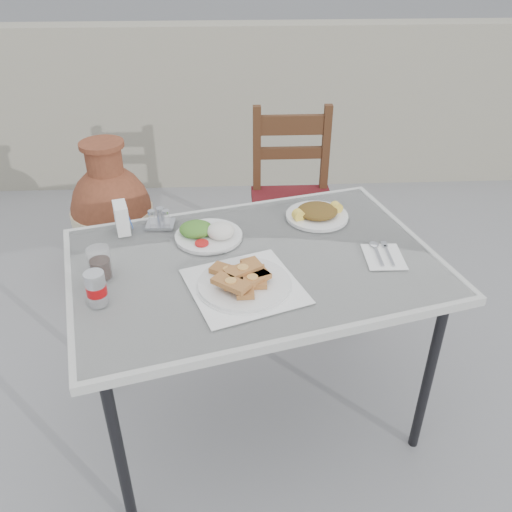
{
  "coord_description": "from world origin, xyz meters",
  "views": [
    {
      "loc": [
        -0.09,
        -1.59,
        1.87
      ],
      "look_at": [
        -0.0,
        0.1,
        0.78
      ],
      "focal_mm": 38.0,
      "sensor_mm": 36.0,
      "label": 1
    }
  ],
  "objects_px": {
    "cafe_table": "(255,272)",
    "condiment_caddy": "(160,220)",
    "salad_chopped_plate": "(317,213)",
    "napkin_holder": "(122,218)",
    "pide_plate": "(244,278)",
    "cola_glass": "(100,265)",
    "terracotta_urn": "(113,214)",
    "chair": "(293,201)",
    "salad_rice_plate": "(208,232)",
    "soda_can": "(96,288)"
  },
  "relations": [
    {
      "from": "salad_chopped_plate",
      "to": "terracotta_urn",
      "type": "distance_m",
      "value": 1.43
    },
    {
      "from": "napkin_holder",
      "to": "chair",
      "type": "xyz_separation_m",
      "value": [
        0.76,
        0.79,
        -0.34
      ]
    },
    {
      "from": "cafe_table",
      "to": "pide_plate",
      "type": "bearing_deg",
      "value": -104.6
    },
    {
      "from": "napkin_holder",
      "to": "chair",
      "type": "height_order",
      "value": "chair"
    },
    {
      "from": "cafe_table",
      "to": "chair",
      "type": "height_order",
      "value": "chair"
    },
    {
      "from": "pide_plate",
      "to": "salad_chopped_plate",
      "type": "bearing_deg",
      "value": 56.21
    },
    {
      "from": "cola_glass",
      "to": "terracotta_urn",
      "type": "bearing_deg",
      "value": 100.85
    },
    {
      "from": "salad_rice_plate",
      "to": "cola_glass",
      "type": "relative_size",
      "value": 2.34
    },
    {
      "from": "pide_plate",
      "to": "napkin_holder",
      "type": "height_order",
      "value": "napkin_holder"
    },
    {
      "from": "condiment_caddy",
      "to": "terracotta_urn",
      "type": "distance_m",
      "value": 1.09
    },
    {
      "from": "salad_chopped_plate",
      "to": "napkin_holder",
      "type": "height_order",
      "value": "napkin_holder"
    },
    {
      "from": "cola_glass",
      "to": "napkin_holder",
      "type": "height_order",
      "value": "napkin_holder"
    },
    {
      "from": "pide_plate",
      "to": "cafe_table",
      "type": "bearing_deg",
      "value": 75.4
    },
    {
      "from": "salad_chopped_plate",
      "to": "cola_glass",
      "type": "height_order",
      "value": "cola_glass"
    },
    {
      "from": "pide_plate",
      "to": "condiment_caddy",
      "type": "height_order",
      "value": "condiment_caddy"
    },
    {
      "from": "cafe_table",
      "to": "salad_rice_plate",
      "type": "relative_size",
      "value": 5.76
    },
    {
      "from": "salad_chopped_plate",
      "to": "cola_glass",
      "type": "xyz_separation_m",
      "value": [
        -0.8,
        -0.39,
        0.03
      ]
    },
    {
      "from": "salad_rice_plate",
      "to": "condiment_caddy",
      "type": "xyz_separation_m",
      "value": [
        -0.19,
        0.1,
        0.0
      ]
    },
    {
      "from": "cafe_table",
      "to": "napkin_holder",
      "type": "xyz_separation_m",
      "value": [
        -0.51,
        0.23,
        0.12
      ]
    },
    {
      "from": "salad_rice_plate",
      "to": "chair",
      "type": "bearing_deg",
      "value": 63.32
    },
    {
      "from": "cola_glass",
      "to": "condiment_caddy",
      "type": "distance_m",
      "value": 0.38
    },
    {
      "from": "cafe_table",
      "to": "napkin_holder",
      "type": "height_order",
      "value": "napkin_holder"
    },
    {
      "from": "condiment_caddy",
      "to": "chair",
      "type": "bearing_deg",
      "value": 50.58
    },
    {
      "from": "pide_plate",
      "to": "napkin_holder",
      "type": "bearing_deg",
      "value": 139.51
    },
    {
      "from": "terracotta_urn",
      "to": "napkin_holder",
      "type": "bearing_deg",
      "value": -74.29
    },
    {
      "from": "terracotta_urn",
      "to": "condiment_caddy",
      "type": "bearing_deg",
      "value": -65.86
    },
    {
      "from": "pide_plate",
      "to": "terracotta_urn",
      "type": "bearing_deg",
      "value": 118.59
    },
    {
      "from": "condiment_caddy",
      "to": "chair",
      "type": "distance_m",
      "value": 1.03
    },
    {
      "from": "salad_chopped_plate",
      "to": "terracotta_urn",
      "type": "xyz_separation_m",
      "value": [
        -1.04,
        0.87,
        -0.44
      ]
    },
    {
      "from": "soda_can",
      "to": "cola_glass",
      "type": "bearing_deg",
      "value": 96.75
    },
    {
      "from": "napkin_holder",
      "to": "condiment_caddy",
      "type": "xyz_separation_m",
      "value": [
        0.14,
        0.03,
        -0.03
      ]
    },
    {
      "from": "salad_rice_plate",
      "to": "cola_glass",
      "type": "height_order",
      "value": "cola_glass"
    },
    {
      "from": "cafe_table",
      "to": "chair",
      "type": "bearing_deg",
      "value": 75.84
    },
    {
      "from": "napkin_holder",
      "to": "condiment_caddy",
      "type": "distance_m",
      "value": 0.15
    },
    {
      "from": "cola_glass",
      "to": "cafe_table",
      "type": "bearing_deg",
      "value": 8.84
    },
    {
      "from": "cafe_table",
      "to": "salad_rice_plate",
      "type": "bearing_deg",
      "value": 136.76
    },
    {
      "from": "cafe_table",
      "to": "salad_chopped_plate",
      "type": "height_order",
      "value": "salad_chopped_plate"
    },
    {
      "from": "pide_plate",
      "to": "condiment_caddy",
      "type": "bearing_deg",
      "value": 126.86
    },
    {
      "from": "pide_plate",
      "to": "soda_can",
      "type": "xyz_separation_m",
      "value": [
        -0.47,
        -0.07,
        0.03
      ]
    },
    {
      "from": "soda_can",
      "to": "condiment_caddy",
      "type": "distance_m",
      "value": 0.52
    },
    {
      "from": "chair",
      "to": "soda_can",
      "type": "bearing_deg",
      "value": -121.45
    },
    {
      "from": "salad_rice_plate",
      "to": "chair",
      "type": "xyz_separation_m",
      "value": [
        0.43,
        0.86,
        -0.31
      ]
    },
    {
      "from": "salad_rice_plate",
      "to": "napkin_holder",
      "type": "distance_m",
      "value": 0.34
    },
    {
      "from": "cafe_table",
      "to": "condiment_caddy",
      "type": "bearing_deg",
      "value": 144.16
    },
    {
      "from": "chair",
      "to": "terracotta_urn",
      "type": "bearing_deg",
      "value": 171.72
    },
    {
      "from": "soda_can",
      "to": "terracotta_urn",
      "type": "distance_m",
      "value": 1.51
    },
    {
      "from": "salad_chopped_plate",
      "to": "terracotta_urn",
      "type": "height_order",
      "value": "salad_chopped_plate"
    },
    {
      "from": "cafe_table",
      "to": "soda_can",
      "type": "height_order",
      "value": "soda_can"
    },
    {
      "from": "pide_plate",
      "to": "cola_glass",
      "type": "xyz_separation_m",
      "value": [
        -0.49,
        0.08,
        0.02
      ]
    },
    {
      "from": "cafe_table",
      "to": "cola_glass",
      "type": "bearing_deg",
      "value": -171.16
    }
  ]
}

